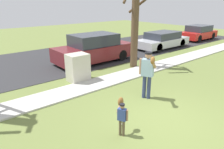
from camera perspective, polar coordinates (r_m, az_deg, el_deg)
name	(u,v)px	position (r m, az deg, el deg)	size (l,w,h in m)	color
ground_plane	(97,85)	(8.90, -4.08, -2.96)	(48.00, 48.00, 0.00)	olive
sidewalk_strip	(96,84)	(8.97, -4.46, -2.59)	(36.00, 1.20, 0.06)	beige
road_surface	(48,60)	(13.19, -17.14, 3.73)	(36.00, 6.80, 0.02)	#2D2D30
person_adult	(148,70)	(7.41, 9.83, 1.13)	(0.63, 0.84, 1.75)	navy
person_child	(122,112)	(5.50, 2.69, -10.34)	(0.40, 0.50, 0.98)	brown
baseball	(123,124)	(6.16, 2.97, -13.49)	(0.07, 0.07, 0.07)	white
utility_cabinet	(78,68)	(9.31, -9.39, 1.88)	(0.89, 0.73, 1.24)	beige
street_tree_near	(135,16)	(11.02, 6.48, 15.81)	(1.85, 1.88, 5.10)	brown
parked_suv_maroon	(94,49)	(12.23, -4.97, 7.12)	(4.70, 1.90, 1.63)	maroon
parked_sedan_silver	(162,40)	(16.50, 13.75, 9.24)	(4.60, 1.80, 1.23)	silver
parked_hatchback_red	(198,33)	(21.30, 22.77, 10.59)	(4.00, 1.75, 1.33)	red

